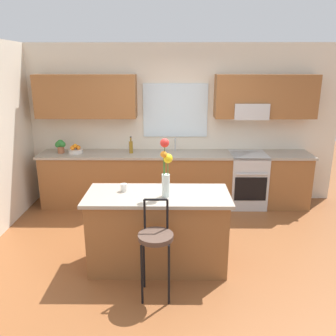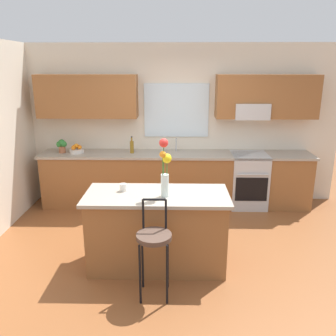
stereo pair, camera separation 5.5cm
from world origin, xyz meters
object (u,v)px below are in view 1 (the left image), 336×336
at_px(oven_range, 247,180).
at_px(kitchen_island, 158,230).
at_px(flower_vase, 166,168).
at_px(potted_plant_small, 60,145).
at_px(mug_ceramic, 124,188).
at_px(bar_stool_near, 156,241).
at_px(fruit_bowl_oranges, 76,150).
at_px(bottle_olive_oil, 131,147).

relative_size(oven_range, kitchen_island, 0.55).
bearing_deg(flower_vase, oven_range, 55.59).
bearing_deg(potted_plant_small, mug_ceramic, -54.72).
height_order(oven_range, kitchen_island, same).
xyz_separation_m(bar_stool_near, flower_vase, (0.10, 0.50, 0.62)).
bearing_deg(kitchen_island, oven_range, 52.63).
bearing_deg(fruit_bowl_oranges, mug_ceramic, -60.20).
bearing_deg(oven_range, bottle_olive_oil, 179.28).
bearing_deg(fruit_bowl_oranges, oven_range, -0.54).
bearing_deg(bottle_olive_oil, bar_stool_near, -78.31).
xyz_separation_m(kitchen_island, flower_vase, (0.10, -0.08, 0.80)).
xyz_separation_m(oven_range, bar_stool_near, (-1.45, -2.49, 0.18)).
bearing_deg(bar_stool_near, fruit_bowl_oranges, 120.12).
relative_size(bar_stool_near, fruit_bowl_oranges, 4.34).
bearing_deg(fruit_bowl_oranges, bottle_olive_oil, -0.18).
bearing_deg(flower_vase, bottle_olive_oil, 107.06).
relative_size(flower_vase, fruit_bowl_oranges, 2.75).
xyz_separation_m(kitchen_island, potted_plant_small, (-1.71, 1.93, 0.59)).
distance_m(kitchen_island, bar_stool_near, 0.60).
height_order(fruit_bowl_oranges, bottle_olive_oil, bottle_olive_oil).
relative_size(kitchen_island, mug_ceramic, 18.44).
height_order(kitchen_island, bottle_olive_oil, bottle_olive_oil).
distance_m(flower_vase, mug_ceramic, 0.60).
bearing_deg(bar_stool_near, mug_ceramic, 120.99).
bearing_deg(bottle_olive_oil, kitchen_island, -74.94).
bearing_deg(flower_vase, mug_ceramic, 161.88).
bearing_deg(oven_range, bar_stool_near, -120.34).
xyz_separation_m(mug_ceramic, fruit_bowl_oranges, (-1.06, 1.85, 0.01)).
distance_m(kitchen_island, potted_plant_small, 2.64).
relative_size(oven_range, fruit_bowl_oranges, 3.83).
bearing_deg(mug_ceramic, bar_stool_near, -59.01).
xyz_separation_m(oven_range, bottle_olive_oil, (-1.97, 0.02, 0.57)).
bearing_deg(bar_stool_near, oven_range, 59.66).
bearing_deg(flower_vase, bar_stool_near, -100.87).
bearing_deg(kitchen_island, flower_vase, -38.75).
xyz_separation_m(oven_range, mug_ceramic, (-1.85, -1.82, 0.51)).
bearing_deg(potted_plant_small, bar_stool_near, -55.81).
distance_m(kitchen_island, fruit_bowl_oranges, 2.47).
xyz_separation_m(oven_range, fruit_bowl_oranges, (-2.91, 0.03, 0.51)).
xyz_separation_m(kitchen_island, fruit_bowl_oranges, (-1.46, 1.93, 0.51)).
relative_size(flower_vase, potted_plant_small, 2.90).
height_order(fruit_bowl_oranges, potted_plant_small, potted_plant_small).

